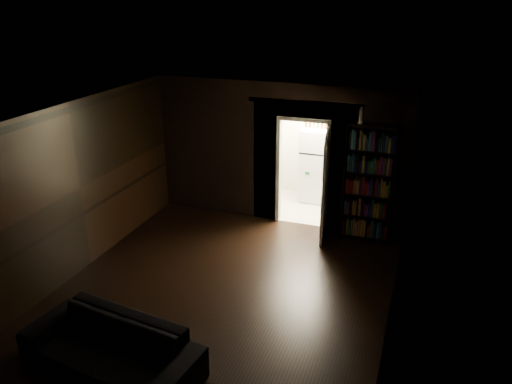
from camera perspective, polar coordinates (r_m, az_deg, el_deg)
ground at (r=8.00m, az=-3.63°, el=-11.12°), size 5.50×5.50×0.00m
room_walls at (r=8.15m, az=-1.04°, el=2.79°), size 5.02×5.61×2.84m
kitchen_alcove at (r=10.71m, az=6.83°, el=4.74°), size 2.20×1.80×2.60m
sofa at (r=6.53m, az=-16.32°, el=-16.09°), size 2.36×1.26×0.87m
bookshelf at (r=9.32m, az=12.73°, el=0.94°), size 0.92×0.38×2.20m
refrigerator at (r=11.05m, az=7.18°, el=3.16°), size 0.78×0.73×1.65m
door at (r=9.23m, az=7.81°, el=0.59°), size 0.19×0.85×2.05m
figurine at (r=8.97m, az=11.91°, el=8.56°), size 0.12×0.12×0.30m
bottles at (r=10.72m, az=7.13°, el=7.93°), size 0.67×0.17×0.27m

